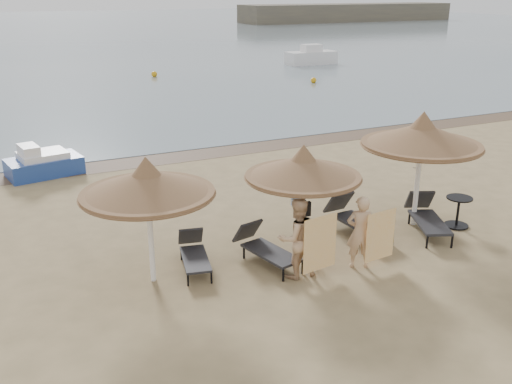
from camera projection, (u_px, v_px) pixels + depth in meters
ground at (296, 267)px, 12.46m from camera, size 160.00×160.00×0.00m
sea at (21, 30)px, 80.55m from camera, size 200.00×140.00×0.03m
wet_sand_strip at (169, 157)px, 20.46m from camera, size 200.00×1.60×0.01m
palapa_left at (147, 183)px, 11.17m from camera, size 2.71×2.71×2.68m
palapa_center at (303, 168)px, 12.44m from camera, size 2.60×2.60×2.58m
palapa_right at (422, 136)px, 13.91m from camera, size 2.98×2.98×2.95m
lounger_far_left at (194, 252)px, 12.41m from camera, size 0.85×1.69×0.72m
lounger_near_left at (264, 246)px, 12.61m from camera, size 0.98×1.88×0.80m
lounger_near_right at (355, 217)px, 14.09m from camera, size 0.80×2.03×0.89m
lounger_far_right at (427, 216)px, 14.22m from camera, size 1.37×2.04×0.87m
side_table at (458, 213)px, 14.46m from camera, size 0.65×0.65×0.79m
person_left at (297, 232)px, 11.74m from camera, size 0.95×0.63×2.02m
person_right at (361, 227)px, 12.16m from camera, size 1.03×0.89×1.90m
towel_left at (320, 243)px, 11.64m from camera, size 0.85×0.15×1.20m
towel_right at (380, 236)px, 12.15m from camera, size 0.80×0.10×1.12m
bag_patterned at (298, 197)px, 12.84m from camera, size 0.33×0.19×0.40m
bag_dark at (306, 209)px, 12.61m from camera, size 0.24×0.08×0.33m
pedal_boat at (43, 163)px, 18.45m from camera, size 2.46×1.72×1.05m
buoy_mid at (154, 74)px, 38.73m from camera, size 0.40×0.40×0.40m
buoy_right at (314, 80)px, 36.30m from camera, size 0.36×0.36×0.36m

